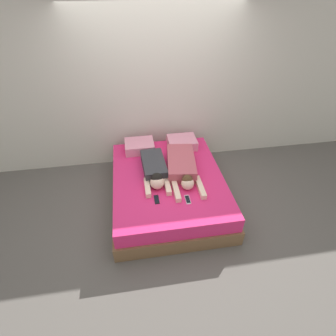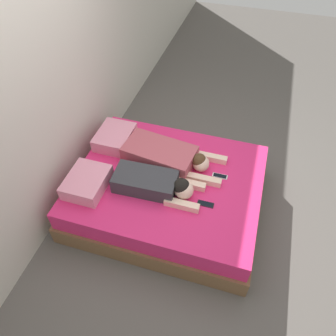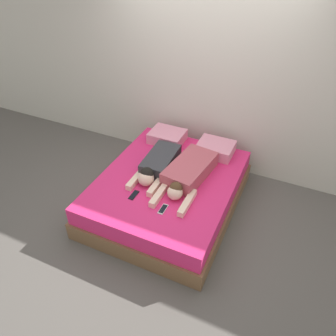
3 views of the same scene
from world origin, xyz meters
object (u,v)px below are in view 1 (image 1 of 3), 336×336
bed (168,188)px  cell_phone_left (157,199)px  cell_phone_right (188,199)px  pillow_head_right (182,142)px  person_right (182,167)px  pillow_head_left (139,146)px  person_left (155,170)px

bed → cell_phone_left: cell_phone_left is taller
bed → cell_phone_right: 0.59m
bed → pillow_head_right: size_ratio=4.26×
person_right → cell_phone_left: bearing=-130.3°
pillow_head_left → person_right: 0.88m
pillow_head_left → cell_phone_right: pillow_head_left is taller
person_right → bed: bearing=-161.6°
bed → cell_phone_right: (0.18, -0.51, 0.24)m
pillow_head_right → cell_phone_left: 1.32m
person_left → person_right: size_ratio=0.82×
person_left → cell_phone_left: (-0.04, -0.51, -0.08)m
person_left → cell_phone_left: person_left is taller
person_right → cell_phone_left: size_ratio=6.92×
cell_phone_left → cell_phone_right: size_ratio=1.00×
person_left → cell_phone_left: size_ratio=5.67×
pillow_head_left → cell_phone_left: (0.13, -1.18, -0.07)m
bed → person_right: size_ratio=1.79×
pillow_head_right → person_right: size_ratio=0.42×
pillow_head_right → person_right: bearing=-101.2°
pillow_head_right → cell_phone_right: pillow_head_right is taller
person_left → cell_phone_left: bearing=-94.3°
pillow_head_left → person_right: bearing=-49.3°
bed → pillow_head_right: (0.35, 0.74, 0.30)m
pillow_head_left → cell_phone_right: bearing=-67.1°
pillow_head_left → cell_phone_left: 1.19m
person_left → cell_phone_right: bearing=-57.9°
pillow_head_left → person_left: person_left is taller
pillow_head_left → pillow_head_right: size_ratio=1.00×
pillow_head_right → pillow_head_left: bearing=180.0°
bed → pillow_head_left: bearing=115.5°
cell_phone_right → cell_phone_left: bearing=170.7°
cell_phone_right → pillow_head_right: bearing=82.0°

